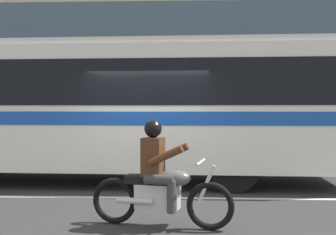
# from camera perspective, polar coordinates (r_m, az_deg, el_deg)

# --- Properties ---
(ground_plane) EXTENTS (60.00, 60.00, 0.00)m
(ground_plane) POSITION_cam_1_polar(r_m,az_deg,el_deg) (8.90, -2.82, -9.99)
(ground_plane) COLOR #2B2B2D
(sidewalk_curb) EXTENTS (28.00, 3.80, 0.15)m
(sidewalk_curb) POSITION_cam_1_polar(r_m,az_deg,el_deg) (13.92, -0.91, -5.61)
(sidewalk_curb) COLOR gray
(sidewalk_curb) RESTS_ON ground_plane
(lane_center_stripe) EXTENTS (26.60, 0.14, 0.01)m
(lane_center_stripe) POSITION_cam_1_polar(r_m,az_deg,el_deg) (8.32, -3.21, -10.77)
(lane_center_stripe) COLOR silver
(lane_center_stripe) RESTS_ON ground_plane
(transit_bus) EXTENTS (11.79, 3.01, 3.22)m
(transit_bus) POSITION_cam_1_polar(r_m,az_deg,el_deg) (10.14, -10.24, 2.06)
(transit_bus) COLOR white
(transit_bus) RESTS_ON ground_plane
(motorcycle_with_rider) EXTENTS (2.11, 0.72, 1.56)m
(motorcycle_with_rider) POSITION_cam_1_polar(r_m,az_deg,el_deg) (6.23, -1.09, -8.72)
(motorcycle_with_rider) COLOR black
(motorcycle_with_rider) RESTS_ON ground_plane
(fire_hydrant) EXTENTS (0.22, 0.30, 0.75)m
(fire_hydrant) POSITION_cam_1_polar(r_m,az_deg,el_deg) (12.69, -0.95, -4.26)
(fire_hydrant) COLOR red
(fire_hydrant) RESTS_ON sidewalk_curb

